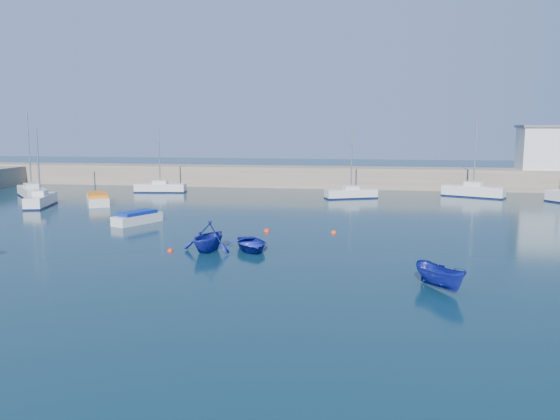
# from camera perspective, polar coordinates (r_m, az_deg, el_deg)

# --- Properties ---
(ground) EXTENTS (220.00, 220.00, 0.00)m
(ground) POSITION_cam_1_polar(r_m,az_deg,el_deg) (26.08, -6.82, -8.41)
(ground) COLOR #0C2A37
(ground) RESTS_ON ground
(back_wall) EXTENTS (96.00, 4.50, 2.60)m
(back_wall) POSITION_cam_1_polar(r_m,az_deg,el_deg) (70.58, 3.47, 3.47)
(back_wall) COLOR gray
(back_wall) RESTS_ON ground
(sailboat_3) EXTENTS (2.97, 5.77, 7.50)m
(sailboat_3) POSITION_cam_1_polar(r_m,az_deg,el_deg) (57.93, -23.72, 0.96)
(sailboat_3) COLOR silver
(sailboat_3) RESTS_ON ground
(sailboat_4) EXTENTS (6.33, 6.62, 9.33)m
(sailboat_4) POSITION_cam_1_polar(r_m,az_deg,el_deg) (66.05, -24.49, 1.75)
(sailboat_4) COLOR silver
(sailboat_4) RESTS_ON ground
(sailboat_5) EXTENTS (6.08, 2.33, 7.83)m
(sailboat_5) POSITION_cam_1_polar(r_m,az_deg,el_deg) (66.33, -12.39, 2.32)
(sailboat_5) COLOR silver
(sailboat_5) RESTS_ON ground
(sailboat_6) EXTENTS (5.79, 3.62, 7.44)m
(sailboat_6) POSITION_cam_1_polar(r_m,az_deg,el_deg) (59.65, 7.43, 1.74)
(sailboat_6) COLOR silver
(sailboat_6) RESTS_ON ground
(sailboat_7) EXTENTS (6.74, 4.45, 8.76)m
(sailboat_7) POSITION_cam_1_polar(r_m,az_deg,el_deg) (64.07, 19.54, 1.90)
(sailboat_7) COLOR silver
(sailboat_7) RESTS_ON ground
(motorboat_1) EXTENTS (3.08, 4.35, 1.01)m
(motorboat_1) POSITION_cam_1_polar(r_m,az_deg,el_deg) (45.04, -14.68, -0.78)
(motorboat_1) COLOR silver
(motorboat_1) RESTS_ON ground
(motorboat_2) EXTENTS (4.40, 5.62, 1.12)m
(motorboat_2) POSITION_cam_1_polar(r_m,az_deg,el_deg) (57.60, -18.53, 1.10)
(motorboat_2) COLOR silver
(motorboat_2) RESTS_ON ground
(dinghy_center) EXTENTS (3.93, 4.46, 0.77)m
(dinghy_center) POSITION_cam_1_polar(r_m,az_deg,el_deg) (34.27, -3.07, -3.57)
(dinghy_center) COLOR navy
(dinghy_center) RESTS_ON ground
(dinghy_left) EXTENTS (3.73, 4.10, 1.87)m
(dinghy_left) POSITION_cam_1_polar(r_m,az_deg,el_deg) (34.04, -7.52, -2.77)
(dinghy_left) COLOR navy
(dinghy_left) RESTS_ON ground
(dinghy_right) EXTENTS (2.74, 3.28, 1.22)m
(dinghy_right) POSITION_cam_1_polar(r_m,az_deg,el_deg) (27.08, 16.42, -6.72)
(dinghy_right) COLOR navy
(dinghy_right) RESTS_ON ground
(buoy_0) EXTENTS (0.37, 0.37, 0.37)m
(buoy_0) POSITION_cam_1_polar(r_m,az_deg,el_deg) (34.60, -11.40, -4.26)
(buoy_0) COLOR #FF270D
(buoy_0) RESTS_ON ground
(buoy_1) EXTENTS (0.43, 0.43, 0.43)m
(buoy_1) POSITION_cam_1_polar(r_m,az_deg,el_deg) (39.89, 5.64, -2.42)
(buoy_1) COLOR #D74210
(buoy_1) RESTS_ON ground
(buoy_3) EXTENTS (0.47, 0.47, 0.47)m
(buoy_3) POSITION_cam_1_polar(r_m,az_deg,el_deg) (40.29, -1.39, -2.27)
(buoy_3) COLOR #FF270D
(buoy_3) RESTS_ON ground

